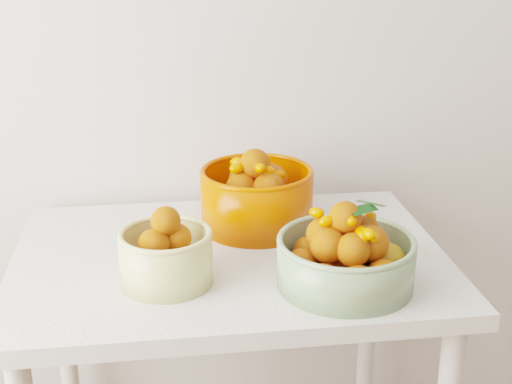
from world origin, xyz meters
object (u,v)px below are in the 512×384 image
table (230,290)px  bowl_orange (257,196)px  bowl_green (346,257)px  bowl_cream (166,255)px

table → bowl_orange: bowl_orange is taller
table → bowl_orange: bearing=60.6°
table → bowl_green: bowl_green is taller
bowl_green → bowl_orange: (-0.14, 0.34, 0.02)m
bowl_cream → table: bearing=40.1°
bowl_cream → bowl_green: (0.37, -0.06, 0.00)m
bowl_cream → bowl_green: bearing=-9.5°
bowl_green → bowl_orange: 0.37m
bowl_orange → table: bearing=-119.4°
table → bowl_orange: 0.25m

